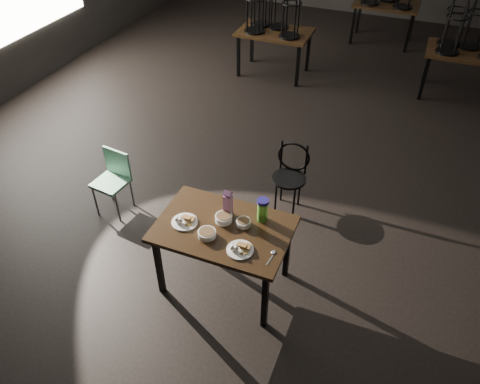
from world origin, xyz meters
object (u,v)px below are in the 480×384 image
at_px(water_bottle, 263,210).
at_px(bentwood_chair, 291,172).
at_px(school_chair, 113,176).
at_px(juice_carton, 228,204).
at_px(main_table, 223,234).

height_order(water_bottle, bentwood_chair, water_bottle).
bearing_deg(bentwood_chair, school_chair, -159.36).
bearing_deg(school_chair, water_bottle, -3.19).
xyz_separation_m(juice_carton, water_bottle, (0.31, 0.05, -0.01)).
height_order(main_table, juice_carton, juice_carton).
bearing_deg(main_table, bentwood_chair, 80.39).
height_order(bentwood_chair, school_chair, bentwood_chair).
relative_size(main_table, water_bottle, 5.12).
bearing_deg(juice_carton, bentwood_chair, 77.85).
xyz_separation_m(main_table, juice_carton, (-0.02, 0.17, 0.21)).
distance_m(main_table, bentwood_chair, 1.38).
distance_m(juice_carton, school_chair, 1.67).
xyz_separation_m(main_table, bentwood_chair, (0.23, 1.35, -0.19)).
relative_size(juice_carton, school_chair, 0.38).
distance_m(bentwood_chair, school_chair, 1.98).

